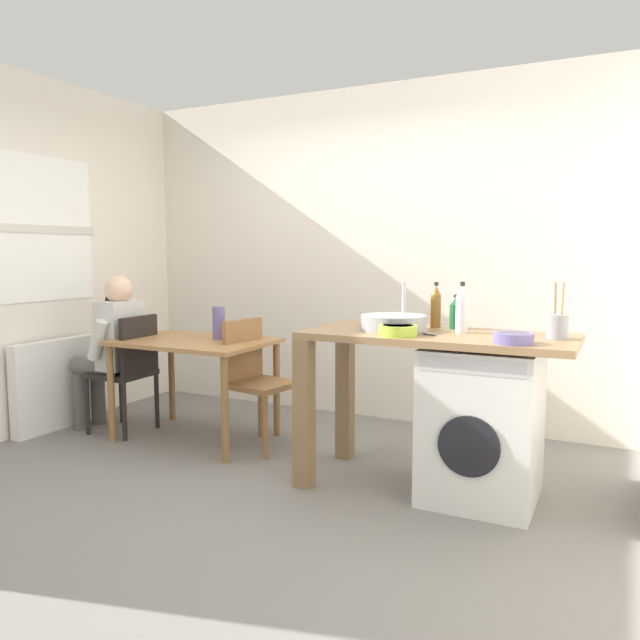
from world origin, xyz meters
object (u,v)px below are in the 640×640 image
at_px(mixing_bowl, 398,330).
at_px(bottle_clear_small, 462,310).
at_px(chair_opposite, 254,375).
at_px(vase, 219,323).
at_px(dining_table, 194,353).
at_px(bottle_tall_green, 436,307).
at_px(utensil_crock, 558,326).
at_px(seated_person, 112,344).
at_px(colander, 513,337).
at_px(chair_person_seat, 129,367).
at_px(bottle_squat_brown, 456,314).
at_px(washing_machine, 482,423).

bearing_deg(mixing_bowl, bottle_clear_small, 44.48).
bearing_deg(chair_opposite, vase, -87.62).
bearing_deg(bottle_clear_small, dining_table, 177.16).
height_order(bottle_tall_green, utensil_crock, utensil_crock).
height_order(seated_person, vase, seated_person).
xyz_separation_m(chair_opposite, colander, (1.83, -0.46, 0.44)).
distance_m(chair_person_seat, colander, 2.90).
bearing_deg(bottle_clear_small, seated_person, -179.89).
height_order(chair_person_seat, mixing_bowl, mixing_bowl).
bearing_deg(bottle_squat_brown, chair_person_seat, -176.44).
relative_size(chair_opposite, bottle_squat_brown, 4.41).
bearing_deg(bottle_tall_green, bottle_clear_small, -40.66).
xyz_separation_m(seated_person, bottle_tall_green, (2.48, 0.18, 0.37)).
xyz_separation_m(bottle_squat_brown, utensil_crock, (0.59, -0.18, -0.02)).
xyz_separation_m(mixing_bowl, utensil_crock, (0.79, 0.25, 0.04)).
bearing_deg(dining_table, seated_person, -171.73).
relative_size(bottle_tall_green, colander, 1.38).
bearing_deg(bottle_clear_small, colander, -41.73).
distance_m(utensil_crock, colander, 0.33).
xyz_separation_m(bottle_tall_green, utensil_crock, (0.71, -0.20, -0.05)).
height_order(bottle_clear_small, vase, bottle_clear_small).
relative_size(bottle_clear_small, mixing_bowl, 1.37).
bearing_deg(washing_machine, bottle_tall_green, 144.00).
distance_m(bottle_squat_brown, mixing_bowl, 0.48).
bearing_deg(bottle_clear_small, chair_opposite, 173.92).
xyz_separation_m(mixing_bowl, colander, (0.61, -0.02, -0.00)).
relative_size(seated_person, bottle_tall_green, 4.35).
height_order(chair_opposite, bottle_tall_green, bottle_tall_green).
bearing_deg(dining_table, bottle_tall_green, 2.39).
xyz_separation_m(bottle_tall_green, colander, (0.53, -0.47, -0.09)).
xyz_separation_m(utensil_crock, colander, (-0.18, -0.27, -0.04)).
height_order(bottle_tall_green, vase, bottle_tall_green).
xyz_separation_m(bottle_squat_brown, mixing_bowl, (-0.21, -0.43, -0.06)).
bearing_deg(dining_table, bottle_squat_brown, 1.64).
bearing_deg(utensil_crock, vase, 174.52).
xyz_separation_m(washing_machine, mixing_bowl, (-0.43, -0.20, 0.52)).
relative_size(bottle_squat_brown, colander, 1.02).
distance_m(bottle_squat_brown, utensil_crock, 0.61).
relative_size(chair_person_seat, colander, 4.50).
distance_m(chair_opposite, mixing_bowl, 1.37).
relative_size(seated_person, utensil_crock, 4.01).
xyz_separation_m(bottle_tall_green, vase, (-1.62, 0.03, -0.18)).
height_order(bottle_tall_green, colander, bottle_tall_green).
height_order(seated_person, colander, seated_person).
bearing_deg(dining_table, washing_machine, -4.76).
bearing_deg(chair_opposite, colander, 85.08).
distance_m(bottle_clear_small, utensil_crock, 0.52).
bearing_deg(vase, washing_machine, -7.99).
bearing_deg(mixing_bowl, vase, 162.92).
height_order(seated_person, bottle_squat_brown, seated_person).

